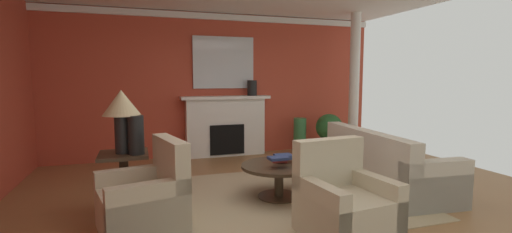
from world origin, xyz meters
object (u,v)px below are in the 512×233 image
(armchair_facing_fireplace, at_px, (344,206))
(potted_plant, at_px, (329,130))
(coffee_table, at_px, (279,173))
(fireplace, at_px, (226,128))
(vase_on_side_table, at_px, (136,135))
(side_table, at_px, (124,178))
(table_lamp, at_px, (122,109))
(mantel_mirror, at_px, (224,63))
(armchair_near_window, at_px, (146,202))
(vase_tall_corner, at_px, (300,136))
(sofa, at_px, (385,168))
(vase_mantel_right, at_px, (252,88))

(armchair_facing_fireplace, xyz_separation_m, potted_plant, (1.87, 3.55, 0.19))
(coffee_table, bearing_deg, fireplace, 91.20)
(vase_on_side_table, distance_m, potted_plant, 4.46)
(armchair_facing_fireplace, distance_m, side_table, 2.56)
(table_lamp, relative_size, vase_on_side_table, 1.64)
(mantel_mirror, distance_m, potted_plant, 2.60)
(armchair_facing_fireplace, xyz_separation_m, table_lamp, (-2.12, 1.44, 0.92))
(armchair_near_window, height_order, armchair_facing_fireplace, same)
(mantel_mirror, height_order, armchair_near_window, mantel_mirror)
(armchair_near_window, xyz_separation_m, side_table, (-0.22, 0.67, 0.09))
(side_table, bearing_deg, vase_tall_corner, 33.82)
(vase_tall_corner, bearing_deg, mantel_mirror, 164.55)
(sofa, bearing_deg, coffee_table, 176.91)
(sofa, relative_size, armchair_near_window, 2.25)
(fireplace, xyz_separation_m, vase_mantel_right, (0.55, -0.05, 0.80))
(vase_mantel_right, bearing_deg, table_lamp, -133.82)
(coffee_table, bearing_deg, vase_on_side_table, 178.21)
(vase_mantel_right, bearing_deg, side_table, -133.82)
(fireplace, distance_m, vase_mantel_right, 0.97)
(side_table, distance_m, vase_mantel_right, 3.62)
(vase_mantel_right, bearing_deg, vase_on_side_table, -130.66)
(table_lamp, distance_m, potted_plant, 4.57)
(coffee_table, height_order, potted_plant, potted_plant)
(table_lamp, bearing_deg, fireplace, 53.99)
(sofa, height_order, armchair_facing_fireplace, armchair_facing_fireplace)
(vase_on_side_table, bearing_deg, fireplace, 57.44)
(side_table, height_order, potted_plant, potted_plant)
(vase_mantel_right, bearing_deg, sofa, -68.16)
(sofa, xyz_separation_m, side_table, (-3.53, 0.26, 0.10))
(mantel_mirror, bearing_deg, potted_plant, -15.32)
(vase_on_side_table, distance_m, vase_mantel_right, 3.51)
(fireplace, xyz_separation_m, armchair_facing_fireplace, (0.25, -4.01, -0.27))
(sofa, height_order, vase_tall_corner, sofa)
(mantel_mirror, bearing_deg, vase_tall_corner, -15.45)
(coffee_table, height_order, table_lamp, table_lamp)
(fireplace, distance_m, armchair_facing_fireplace, 4.02)
(armchair_near_window, distance_m, vase_on_side_table, 0.84)
(sofa, relative_size, potted_plant, 2.60)
(side_table, distance_m, potted_plant, 4.51)
(sofa, height_order, coffee_table, sofa)
(vase_tall_corner, bearing_deg, coffee_table, -120.89)
(armchair_facing_fireplace, xyz_separation_m, vase_on_side_table, (-1.97, 1.32, 0.62))
(side_table, height_order, vase_mantel_right, vase_mantel_right)
(mantel_mirror, height_order, armchair_facing_fireplace, mantel_mirror)
(sofa, distance_m, vase_on_side_table, 3.44)
(mantel_mirror, xyz_separation_m, sofa, (1.66, -2.95, -1.59))
(armchair_near_window, distance_m, coffee_table, 1.77)
(coffee_table, bearing_deg, armchair_facing_fireplace, -81.26)
(fireplace, relative_size, vase_tall_corner, 2.40)
(mantel_mirror, relative_size, armchair_facing_fireplace, 1.32)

